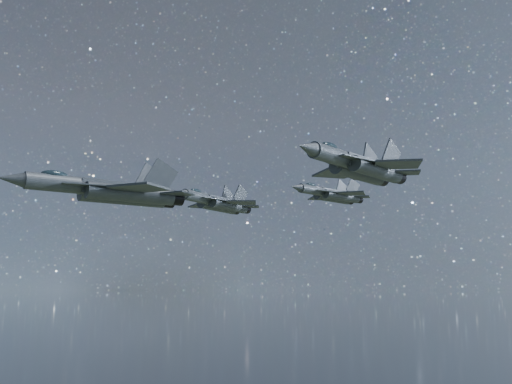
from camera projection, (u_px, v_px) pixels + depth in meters
jet_lead at (113, 191)px, 58.75m from camera, size 18.47×13.13×4.70m
jet_left at (218, 203)px, 91.14m from camera, size 17.82×11.76×4.56m
jet_right at (360, 166)px, 66.75m from camera, size 20.21×13.75×5.08m
jet_slot at (332, 195)px, 87.71m from camera, size 15.12×10.53×3.80m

